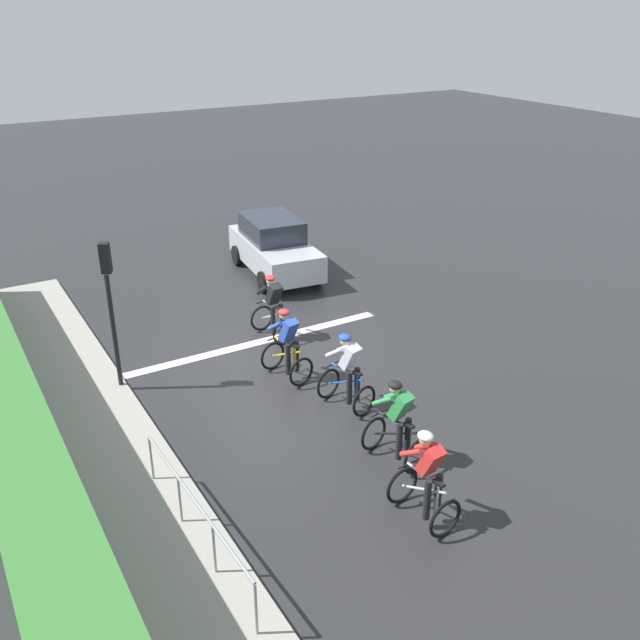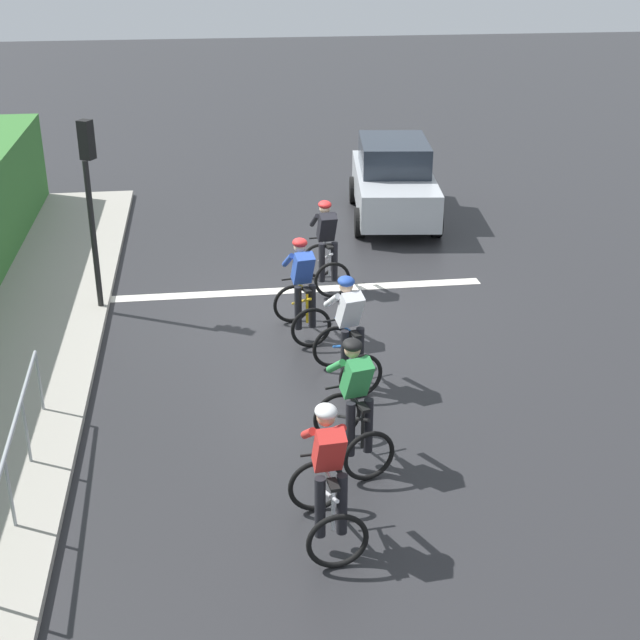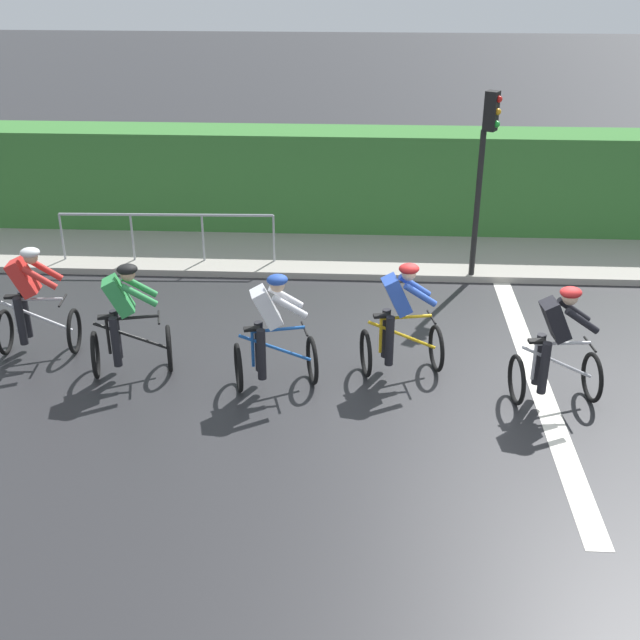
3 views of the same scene
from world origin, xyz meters
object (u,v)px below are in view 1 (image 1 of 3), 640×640
car_silver (274,247)px  pedestrian_railing_kerbside (195,510)px  traffic_light_near_crossing (110,295)px  cyclist_trailing (273,309)px  cyclist_second (397,425)px  cyclist_lead (426,480)px  cyclist_fourth (287,346)px  cyclist_mid (348,374)px

car_silver → pedestrian_railing_kerbside: (6.57, 10.18, -0.07)m
traffic_light_near_crossing → pedestrian_railing_kerbside: 5.78m
cyclist_trailing → pedestrian_railing_kerbside: size_ratio=0.42×
cyclist_second → car_silver: size_ratio=0.39×
cyclist_trailing → traffic_light_near_crossing: bearing=7.5°
cyclist_lead → cyclist_fourth: (-0.32, -5.32, 0.00)m
cyclist_fourth → traffic_light_near_crossing: bearing=-23.6°
cyclist_fourth → traffic_light_near_crossing: traffic_light_near_crossing is taller
traffic_light_near_crossing → pedestrian_railing_kerbside: traffic_light_near_crossing is taller
car_silver → pedestrian_railing_kerbside: car_silver is taller
traffic_light_near_crossing → cyclist_mid: bearing=140.2°
car_silver → cyclist_second: bearing=75.4°
cyclist_second → traffic_light_near_crossing: bearing=-55.6°
cyclist_lead → cyclist_mid: bearing=-102.6°
pedestrian_railing_kerbside → car_silver: bearing=-122.8°
cyclist_mid → car_silver: bearing=-106.5°
cyclist_trailing → pedestrian_railing_kerbside: (4.45, 6.12, 0.01)m
cyclist_mid → cyclist_second: bearing=83.0°
cyclist_lead → traffic_light_near_crossing: traffic_light_near_crossing is taller
cyclist_second → traffic_light_near_crossing: 6.53m
cyclist_fourth → cyclist_trailing: 2.11m
cyclist_second → cyclist_mid: bearing=-97.0°
cyclist_fourth → traffic_light_near_crossing: size_ratio=0.50×
cyclist_second → cyclist_fourth: 3.79m
cyclist_mid → cyclist_lead: bearing=77.4°
cyclist_second → cyclist_mid: (-0.25, -2.05, 0.00)m
cyclist_lead → cyclist_mid: same height
cyclist_fourth → pedestrian_railing_kerbside: size_ratio=0.42×
cyclist_second → cyclist_trailing: size_ratio=1.00×
traffic_light_near_crossing → cyclist_fourth: bearing=156.4°
traffic_light_near_crossing → pedestrian_railing_kerbside: bearing=85.8°
cyclist_mid → cyclist_trailing: same height
cyclist_fourth → car_silver: bearing=-114.7°
cyclist_mid → cyclist_fourth: same height
cyclist_second → cyclist_trailing: (-0.44, -5.79, 0.00)m
car_silver → cyclist_lead: bearing=74.7°
cyclist_fourth → car_silver: car_silver is taller
cyclist_fourth → cyclist_trailing: (-0.67, -2.00, 0.00)m
car_silver → cyclist_fourth: bearing=65.3°
cyclist_mid → car_silver: size_ratio=0.39×
cyclist_lead → traffic_light_near_crossing: 7.58m
cyclist_second → cyclist_fourth: bearing=-86.6°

